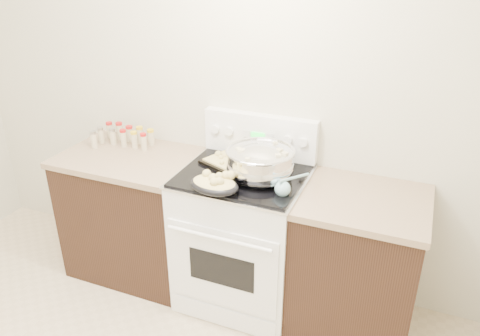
% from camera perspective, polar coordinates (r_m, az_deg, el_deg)
% --- Properties ---
extents(counter_left, '(0.93, 0.67, 0.92)m').
position_cam_1_polar(counter_left, '(3.45, -12.51, -5.39)').
color(counter_left, black).
rests_on(counter_left, ground).
extents(counter_right, '(0.73, 0.67, 0.92)m').
position_cam_1_polar(counter_right, '(2.97, 13.89, -11.29)').
color(counter_right, black).
rests_on(counter_right, ground).
extents(kitchen_range, '(0.78, 0.73, 1.22)m').
position_cam_1_polar(kitchen_range, '(3.09, 0.39, -8.15)').
color(kitchen_range, white).
rests_on(kitchen_range, ground).
extents(mixing_bowl, '(0.48, 0.48, 0.24)m').
position_cam_1_polar(mixing_bowl, '(2.76, 2.47, 0.52)').
color(mixing_bowl, silver).
rests_on(mixing_bowl, kitchen_range).
extents(roasting_pan, '(0.32, 0.24, 0.11)m').
position_cam_1_polar(roasting_pan, '(2.63, -3.10, -1.91)').
color(roasting_pan, black).
rests_on(roasting_pan, kitchen_range).
extents(baking_sheet, '(0.49, 0.43, 0.06)m').
position_cam_1_polar(baking_sheet, '(2.94, -0.44, 0.56)').
color(baking_sheet, black).
rests_on(baking_sheet, kitchen_range).
extents(wooden_spoon, '(0.20, 0.18, 0.04)m').
position_cam_1_polar(wooden_spoon, '(2.90, 0.05, 0.08)').
color(wooden_spoon, tan).
rests_on(wooden_spoon, kitchen_range).
extents(blue_ladle, '(0.14, 0.29, 0.11)m').
position_cam_1_polar(blue_ladle, '(2.62, 5.35, -2.40)').
color(blue_ladle, '#82B4C2').
rests_on(blue_ladle, kitchen_range).
extents(spice_jars, '(0.40, 0.25, 0.13)m').
position_cam_1_polar(spice_jars, '(3.41, -13.98, 3.83)').
color(spice_jars, '#BFB28C').
rests_on(spice_jars, counter_left).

